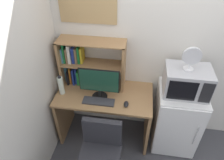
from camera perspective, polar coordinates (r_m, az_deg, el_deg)
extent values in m
cube|color=#997047|center=(2.55, -2.13, -4.04)|extent=(1.18, 0.61, 0.03)
cube|color=#997047|center=(2.95, -13.05, -8.42)|extent=(0.04, 0.55, 0.75)
cube|color=#997047|center=(2.80, 9.86, -11.07)|extent=(0.04, 0.55, 0.75)
cube|color=#997047|center=(2.63, -13.62, 5.11)|extent=(0.03, 0.25, 0.62)
cube|color=#997047|center=(2.47, 3.28, 3.80)|extent=(0.03, 0.25, 0.62)
cube|color=#997047|center=(2.37, -5.87, 10.60)|extent=(0.80, 0.25, 0.01)
cube|color=#997047|center=(2.52, -5.44, 4.50)|extent=(0.73, 0.25, 0.01)
cube|color=teal|center=(2.75, -12.20, 2.14)|extent=(0.03, 0.14, 0.24)
cube|color=black|center=(2.74, -11.66, 1.48)|extent=(0.02, 0.21, 0.19)
cube|color=orange|center=(2.73, -11.14, 1.86)|extent=(0.02, 0.17, 0.22)
cube|color=black|center=(2.73, -10.60, 1.60)|extent=(0.02, 0.16, 0.20)
cube|color=navy|center=(2.70, -10.24, 1.69)|extent=(0.02, 0.20, 0.23)
cube|color=navy|center=(2.71, -9.59, 1.77)|extent=(0.03, 0.16, 0.23)
cube|color=#197233|center=(2.70, -9.00, 1.36)|extent=(0.03, 0.19, 0.20)
cube|color=teal|center=(2.59, -13.22, 7.23)|extent=(0.02, 0.17, 0.19)
cube|color=#197233|center=(2.56, -12.80, 7.83)|extent=(0.02, 0.18, 0.26)
cube|color=brown|center=(2.57, -12.10, 7.22)|extent=(0.02, 0.17, 0.20)
cube|color=silver|center=(2.55, -11.43, 7.60)|extent=(0.03, 0.17, 0.24)
cube|color=navy|center=(2.55, -10.42, 7.26)|extent=(0.03, 0.16, 0.20)
cube|color=brown|center=(2.53, -9.64, 7.17)|extent=(0.03, 0.16, 0.20)
cube|color=#197233|center=(2.52, -8.99, 7.33)|extent=(0.02, 0.15, 0.22)
cube|color=gold|center=(2.52, -8.32, 7.18)|extent=(0.02, 0.14, 0.20)
cylinder|color=black|center=(2.49, -3.42, -4.64)|extent=(0.18, 0.18, 0.02)
cylinder|color=black|center=(2.45, -3.47, -3.68)|extent=(0.04, 0.04, 0.10)
cube|color=black|center=(2.33, -3.62, -0.16)|extent=(0.47, 0.01, 0.30)
cube|color=#193D2D|center=(2.33, -3.64, -0.23)|extent=(0.45, 0.02, 0.28)
cube|color=#333338|center=(2.43, -3.76, -5.97)|extent=(0.37, 0.12, 0.02)
ellipsoid|color=black|center=(2.38, 3.97, -6.70)|extent=(0.05, 0.10, 0.04)
cylinder|color=silver|center=(2.54, -13.99, -1.52)|extent=(0.07, 0.07, 0.24)
cylinder|color=black|center=(2.47, -14.44, 0.80)|extent=(0.04, 0.04, 0.02)
cube|color=white|center=(2.81, 17.37, -10.11)|extent=(0.54, 0.52, 0.91)
cube|color=white|center=(2.64, 17.90, -14.40)|extent=(0.52, 0.01, 0.87)
cylinder|color=#B2B2B7|center=(2.65, 22.25, -14.13)|extent=(0.01, 0.01, 0.32)
cube|color=#ADADB2|center=(2.41, 20.05, -0.30)|extent=(0.49, 0.35, 0.32)
cube|color=black|center=(2.26, 18.93, -2.92)|extent=(0.29, 0.01, 0.24)
cube|color=black|center=(2.32, 24.84, -3.40)|extent=(0.12, 0.01, 0.25)
cylinder|color=silver|center=(2.31, 20.40, 2.96)|extent=(0.11, 0.11, 0.01)
cylinder|color=silver|center=(2.29, 20.60, 3.69)|extent=(0.02, 0.02, 0.06)
cylinder|color=silver|center=(2.22, 21.35, 6.25)|extent=(0.19, 0.03, 0.19)
cube|color=#232328|center=(2.30, -3.54, -21.21)|extent=(0.43, 0.43, 0.07)
cube|color=#232328|center=(2.24, -2.72, -14.18)|extent=(0.41, 0.06, 0.35)
cube|color=tan|center=(2.33, -6.92, 20.82)|extent=(0.64, 0.02, 0.47)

